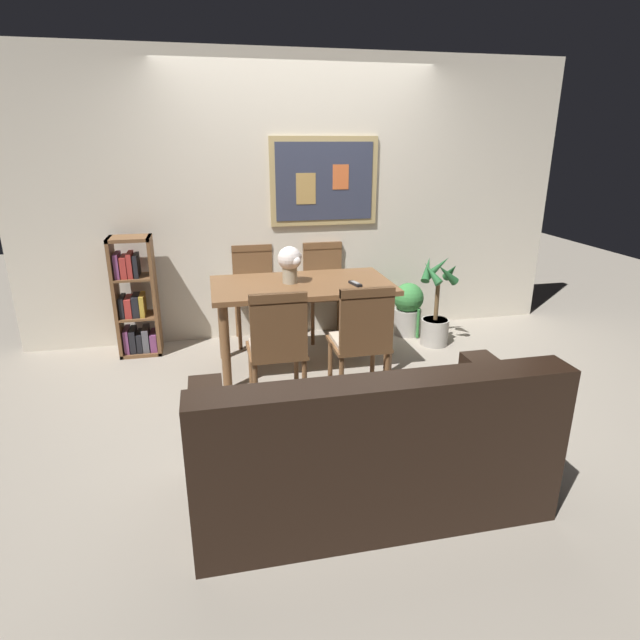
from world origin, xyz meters
TOP-DOWN VIEW (x-y plane):
  - ground_plane at (0.00, 0.00)m, footprint 12.00×12.00m
  - wall_back_with_painting at (0.00, 1.27)m, footprint 5.20×0.14m
  - dining_table at (-0.15, 0.37)m, footprint 1.46×0.81m
  - dining_chair_near_left at (-0.45, -0.36)m, footprint 0.40×0.41m
  - dining_chair_near_right at (0.15, -0.36)m, footprint 0.40×0.41m
  - dining_chair_far_left at (-0.47, 1.13)m, footprint 0.40×0.41m
  - dining_chair_far_right at (0.21, 1.10)m, footprint 0.40×0.41m
  - leather_couch at (-0.14, -1.44)m, footprint 1.80×0.84m
  - bookshelf at (-1.54, 0.99)m, footprint 0.36×0.28m
  - potted_ivy at (1.02, 0.93)m, footprint 0.29×0.31m
  - potted_palm at (1.17, 0.61)m, footprint 0.35×0.36m
  - flower_vase at (-0.24, 0.40)m, footprint 0.20×0.20m
  - tv_remote at (0.27, 0.22)m, footprint 0.08×0.16m

SIDE VIEW (x-z plane):
  - ground_plane at x=0.00m, z-range 0.00..0.00m
  - potted_ivy at x=1.02m, z-range 0.01..0.53m
  - leather_couch at x=-0.14m, z-range -0.11..0.73m
  - potted_palm at x=1.17m, z-range -0.11..0.74m
  - bookshelf at x=-1.54m, z-range -0.05..1.01m
  - dining_chair_near_left at x=-0.45m, z-range 0.08..0.99m
  - dining_chair_near_right at x=0.15m, z-range 0.08..0.99m
  - dining_chair_far_left at x=-0.47m, z-range 0.08..0.99m
  - dining_chair_far_right at x=0.21m, z-range 0.08..0.99m
  - dining_table at x=-0.15m, z-range 0.27..1.01m
  - tv_remote at x=0.27m, z-range 0.74..0.76m
  - flower_vase at x=-0.24m, z-range 0.77..1.07m
  - wall_back_with_painting at x=0.00m, z-range 0.00..2.60m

